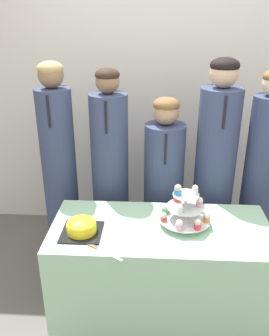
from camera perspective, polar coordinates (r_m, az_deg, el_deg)
The scene contains 10 objects.
wall_back at distance 3.19m, azimuth 4.31°, elevation 13.31°, with size 9.00×0.06×2.70m.
table at distance 2.41m, azimuth 4.00°, elevation -16.62°, with size 1.34×0.61×0.72m.
round_cake at distance 2.14m, azimuth -8.51°, elevation -9.24°, with size 0.24×0.24×0.10m.
cake_knife at distance 2.02m, azimuth -5.85°, elevation -12.78°, with size 0.22×0.15×0.01m.
cupcake_stand at distance 2.19m, azimuth 8.04°, elevation -6.58°, with size 0.32×0.32×0.27m.
student_0 at distance 2.75m, azimuth -11.86°, elevation -1.16°, with size 0.25×0.26×1.63m.
student_1 at distance 2.69m, azimuth -3.88°, elevation -2.01°, with size 0.27×0.28×1.58m.
student_2 at distance 2.72m, azimuth 4.63°, elevation -4.02°, with size 0.30×0.30×1.39m.
student_3 at distance 2.69m, azimuth 12.60°, elevation -1.58°, with size 0.29×0.30×1.66m.
student_4 at distance 2.78m, azimuth 19.37°, elevation -2.31°, with size 0.25×0.25×1.58m.
Camera 1 is at (-0.06, -1.54, 1.92)m, focal length 38.00 mm.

